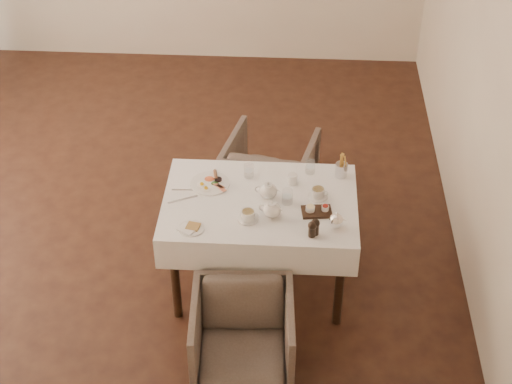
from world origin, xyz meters
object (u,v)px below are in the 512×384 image
object	(u,v)px
table	(260,214)
armchair_far	(270,173)
armchair_near	(243,337)
teapot_centre	(268,190)
breakfast_plate	(210,183)

from	to	relation	value
table	armchair_far	xyz separation A→B (m)	(0.03, 0.92, -0.33)
armchair_near	teapot_centre	xyz separation A→B (m)	(0.11, 0.81, 0.53)
armchair_far	armchair_near	bearing A→B (deg)	100.36
armchair_far	breakfast_plate	world-z (taller)	breakfast_plate
table	armchair_near	world-z (taller)	table
armchair_near	armchair_far	world-z (taller)	armchair_far
armchair_far	table	bearing A→B (deg)	101.63
armchair_far	breakfast_plate	distance (m)	0.96
table	breakfast_plate	world-z (taller)	breakfast_plate
armchair_far	teapot_centre	bearing A→B (deg)	104.93
armchair_near	breakfast_plate	distance (m)	1.09
armchair_far	breakfast_plate	xyz separation A→B (m)	(-0.37, -0.76, 0.46)
teapot_centre	armchair_far	bearing A→B (deg)	98.11
armchair_near	armchair_far	bearing A→B (deg)	83.78
table	breakfast_plate	xyz separation A→B (m)	(-0.34, 0.16, 0.13)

